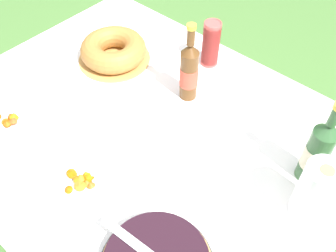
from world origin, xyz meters
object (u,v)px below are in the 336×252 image
object	(u,v)px
cider_bottle_amber	(189,71)
snack_plate_left	(80,182)
cider_bottle_green	(317,152)
paper_towel_roll	(316,191)
cup_stack	(211,44)
snack_plate_near	(8,124)
bundt_cake	(113,50)

from	to	relation	value
cider_bottle_amber	snack_plate_left	distance (m)	0.56
cider_bottle_green	paper_towel_roll	size ratio (longest dim) A/B	1.55
cup_stack	paper_towel_roll	world-z (taller)	paper_towel_roll
snack_plate_near	snack_plate_left	distance (m)	0.39
cider_bottle_amber	snack_plate_near	size ratio (longest dim) A/B	1.47
cider_bottle_green	snack_plate_left	xyz separation A→B (m)	(-0.53, -0.52, -0.11)
cider_bottle_amber	paper_towel_roll	xyz separation A→B (m)	(0.59, -0.15, -0.02)
bundt_cake	cider_bottle_green	size ratio (longest dim) A/B	0.94
cider_bottle_green	paper_towel_roll	bearing A→B (deg)	-62.57
bundt_cake	cider_bottle_amber	xyz separation A→B (m)	(0.38, 0.04, 0.07)
cider_bottle_amber	paper_towel_roll	world-z (taller)	cider_bottle_amber
bundt_cake	cider_bottle_amber	size ratio (longest dim) A/B	0.96
snack_plate_near	snack_plate_left	size ratio (longest dim) A/B	1.16
bundt_cake	snack_plate_near	size ratio (longest dim) A/B	1.40
cider_bottle_amber	snack_plate_near	bearing A→B (deg)	-124.45
cider_bottle_green	snack_plate_near	size ratio (longest dim) A/B	1.49
cup_stack	snack_plate_near	xyz separation A→B (m)	(-0.33, -0.78, -0.09)
snack_plate_left	paper_towel_roll	world-z (taller)	paper_towel_roll
bundt_cake	snack_plate_left	size ratio (longest dim) A/B	1.62
cider_bottle_green	paper_towel_roll	xyz separation A→B (m)	(0.06, -0.12, -0.02)
bundt_cake	paper_towel_roll	xyz separation A→B (m)	(0.98, -0.11, 0.06)
cup_stack	snack_plate_left	xyz separation A→B (m)	(0.06, -0.76, -0.09)
bundt_cake	paper_towel_roll	bearing A→B (deg)	-6.37
snack_plate_left	bundt_cake	bearing A→B (deg)	127.24
cider_bottle_amber	snack_plate_left	world-z (taller)	cider_bottle_amber
snack_plate_near	paper_towel_roll	bearing A→B (deg)	23.07
snack_plate_near	paper_towel_roll	distance (m)	1.07
snack_plate_near	snack_plate_left	bearing A→B (deg)	2.39
snack_plate_near	bundt_cake	bearing A→B (deg)	89.53
cup_stack	cider_bottle_amber	bearing A→B (deg)	-74.51
cider_bottle_green	paper_towel_roll	world-z (taller)	cider_bottle_green
cider_bottle_green	snack_plate_near	distance (m)	1.07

